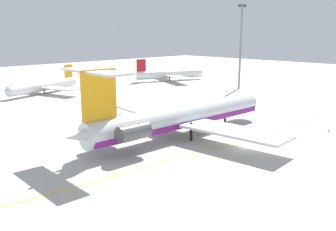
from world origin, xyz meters
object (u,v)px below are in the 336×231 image
Objects in this scene: light_mast at (241,44)px; airliner_mid_right at (172,74)px; airliner_mid_left at (42,86)px; safety_cone_nose at (329,130)px; main_jetliner at (178,117)px.

airliner_mid_right is at bearing 91.62° from light_mast.
light_mast is at bearing 128.59° from airliner_mid_left.
safety_cone_nose is at bearing -91.44° from airliner_mid_right.
airliner_mid_left is 86.38m from safety_cone_nose.
airliner_mid_left is 0.95× the size of airliner_mid_right.
airliner_mid_right reaches higher than airliner_mid_left.
safety_cone_nose is (24.36, -18.80, -3.54)m from main_jetliner.
airliner_mid_left is at bearing 144.79° from light_mast.
light_mast reaches higher than safety_cone_nose.
airliner_mid_left is 67.67m from light_mast.
airliner_mid_right is at bearing 47.61° from main_jetliner.
airliner_mid_right is at bearing 157.60° from airliner_mid_left.
main_jetliner is 1.72× the size of airliner_mid_left.
main_jetliner is 65.49m from airliner_mid_left.
main_jetliner is 1.63× the size of airliner_mid_right.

